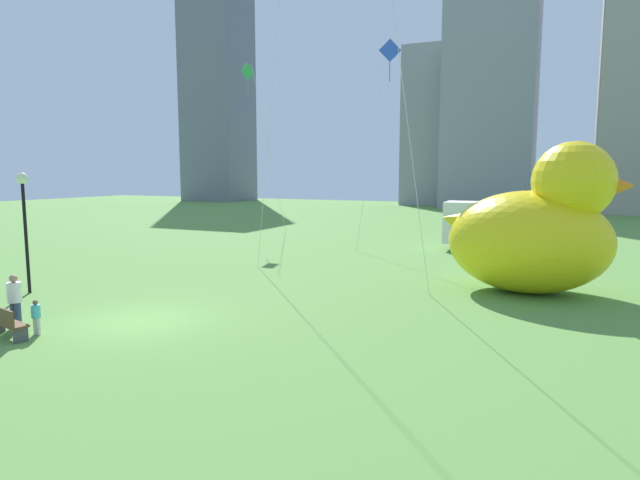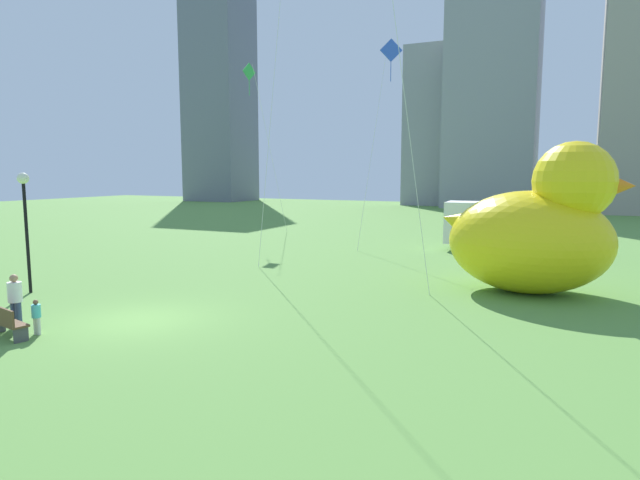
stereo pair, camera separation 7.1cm
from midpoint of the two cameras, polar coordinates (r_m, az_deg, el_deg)
The scene contains 10 objects.
ground_plane at distance 17.74m, azimuth -18.57°, elevation -8.10°, with size 140.00×140.00×0.00m, color #5B8E3F.
park_bench at distance 17.35m, azimuth -30.22°, elevation -7.43°, with size 1.65×0.78×0.90m.
person_adult at distance 18.18m, azimuth -29.45°, elevation -5.42°, with size 0.39×0.39×1.61m.
person_child at distance 17.27m, azimuth -27.70°, elevation -7.07°, with size 0.25×0.25×1.00m.
giant_inflatable_duck at distance 21.79m, azimuth 22.02°, elevation 1.01°, with size 6.85×4.40×5.68m.
lamppost at distance 22.98m, azimuth -28.69°, elevation 3.22°, with size 0.42×0.42×4.55m.
box_truck at distance 32.70m, azimuth 18.31°, elevation 1.35°, with size 6.19×2.59×2.85m.
city_skyline at distance 74.66m, azimuth 18.87°, elevation 15.00°, with size 87.32×16.56×37.43m.
kite_blue at distance 32.17m, azimuth 7.42°, elevation 18.36°, with size 2.18×2.46×11.99m.
kite_green at distance 41.77m, azimuth -7.26°, elevation 16.50°, with size 2.36×3.86×12.59m.
Camera 2 is at (11.96, -12.30, 4.55)m, focal length 30.25 mm.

